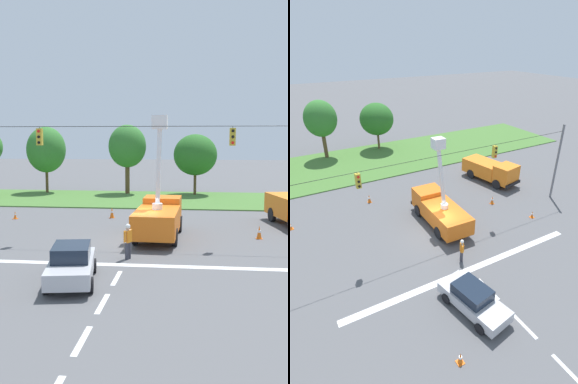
# 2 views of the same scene
# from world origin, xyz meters

# --- Properties ---
(ground_plane) EXTENTS (200.00, 200.00, 0.00)m
(ground_plane) POSITION_xyz_m (0.00, 0.00, 0.00)
(ground_plane) COLOR #565659
(grass_verge) EXTENTS (56.00, 12.00, 0.10)m
(grass_verge) POSITION_xyz_m (0.00, 18.00, 0.05)
(grass_verge) COLOR #477533
(grass_verge) RESTS_ON ground
(lane_markings) EXTENTS (17.60, 15.25, 0.01)m
(lane_markings) POSITION_xyz_m (0.00, -6.11, 0.00)
(lane_markings) COLOR silver
(lane_markings) RESTS_ON ground
(signal_gantry) EXTENTS (26.20, 0.33, 7.20)m
(signal_gantry) POSITION_xyz_m (-0.03, -0.00, 4.25)
(signal_gantry) COLOR slate
(signal_gantry) RESTS_ON ground
(tree_centre) EXTENTS (3.98, 3.80, 7.35)m
(tree_centre) POSITION_xyz_m (-3.76, 22.00, 5.07)
(tree_centre) COLOR brown
(tree_centre) RESTS_ON ground
(tree_east) EXTENTS (4.49, 4.67, 6.35)m
(tree_east) POSITION_xyz_m (3.38, 21.88, 4.22)
(tree_east) COLOR brown
(tree_east) RESTS_ON ground
(utility_truck_bucket_lift) EXTENTS (2.67, 6.76, 7.29)m
(utility_truck_bucket_lift) POSITION_xyz_m (1.19, 1.43, 1.37)
(utility_truck_bucket_lift) COLOR orange
(utility_truck_bucket_lift) RESTS_ON ground
(utility_truck_support_near) EXTENTS (3.51, 6.61, 2.36)m
(utility_truck_support_near) POSITION_xyz_m (10.26, 5.91, 1.27)
(utility_truck_support_near) COLOR orange
(utility_truck_support_near) RESTS_ON ground
(sedan_silver) EXTENTS (2.48, 4.54, 1.56)m
(sedan_silver) POSITION_xyz_m (-1.76, -7.37, 0.79)
(sedan_silver) COLOR #B7B7BC
(sedan_silver) RESTS_ON ground
(road_worker) EXTENTS (0.39, 0.60, 1.77)m
(road_worker) POSITION_xyz_m (0.04, -3.56, 1.00)
(road_worker) COLOR #383842
(road_worker) RESTS_ON ground
(traffic_cone_foreground_left) EXTENTS (0.36, 0.36, 0.68)m
(traffic_cone_foreground_left) POSITION_xyz_m (-4.19, -9.71, 0.33)
(traffic_cone_foreground_left) COLOR orange
(traffic_cone_foreground_left) RESTS_ON ground
(traffic_cone_foreground_right) EXTENTS (0.36, 0.36, 0.59)m
(traffic_cone_foreground_right) POSITION_xyz_m (-9.88, 6.51, 0.28)
(traffic_cone_foreground_right) COLOR orange
(traffic_cone_foreground_right) RESTS_ON ground
(traffic_cone_mid_left) EXTENTS (0.36, 0.36, 0.82)m
(traffic_cone_mid_left) POSITION_xyz_m (-2.82, 7.71, 0.41)
(traffic_cone_mid_left) COLOR orange
(traffic_cone_mid_left) RESTS_ON ground
(traffic_cone_mid_right) EXTENTS (0.36, 0.36, 0.62)m
(traffic_cone_mid_right) POSITION_xyz_m (8.60, -1.87, 0.29)
(traffic_cone_mid_right) COLOR orange
(traffic_cone_mid_right) RESTS_ON ground
(traffic_cone_lane_edge_a) EXTENTS (0.36, 0.36, 0.79)m
(traffic_cone_lane_edge_a) POSITION_xyz_m (7.15, 1.75, 0.39)
(traffic_cone_lane_edge_a) COLOR orange
(traffic_cone_lane_edge_a) RESTS_ON ground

